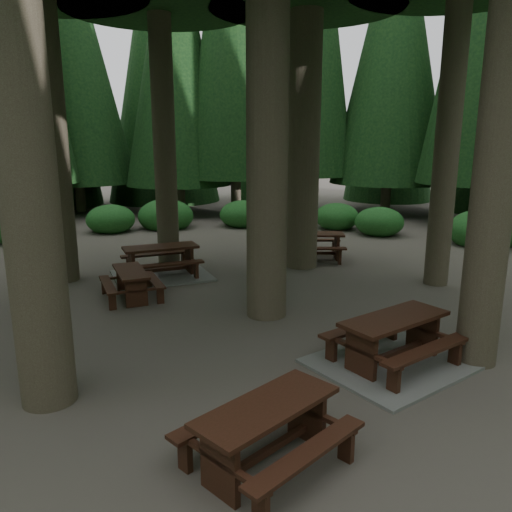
{
  "coord_description": "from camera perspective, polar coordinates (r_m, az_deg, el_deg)",
  "views": [
    {
      "loc": [
        -0.62,
        -9.84,
        3.7
      ],
      "look_at": [
        0.67,
        1.02,
        1.1
      ],
      "focal_mm": 35.0,
      "sensor_mm": 36.0,
      "label": 1
    }
  ],
  "objects": [
    {
      "name": "shrub_ring",
      "position": [
        11.17,
        0.32,
        -3.81
      ],
      "size": [
        23.86,
        24.64,
        1.49
      ],
      "color": "#205E21",
      "rests_on": "ground"
    },
    {
      "name": "picnic_table_b",
      "position": [
        12.05,
        -14.08,
        -2.65
      ],
      "size": [
        1.69,
        1.9,
        0.69
      ],
      "rotation": [
        0.0,
        0.0,
        1.86
      ],
      "color": "#381D10",
      "rests_on": "ground"
    },
    {
      "name": "picnic_table_d",
      "position": [
        15.6,
        6.46,
        1.62
      ],
      "size": [
        2.08,
        1.76,
        0.83
      ],
      "rotation": [
        0.0,
        0.0,
        -0.13
      ],
      "color": "#381D10",
      "rests_on": "ground"
    },
    {
      "name": "picnic_table_e",
      "position": [
        5.99,
        1.27,
        -18.76
      ],
      "size": [
        2.3,
        2.25,
        0.78
      ],
      "rotation": [
        0.0,
        0.0,
        0.67
      ],
      "color": "#381D10",
      "rests_on": "ground"
    },
    {
      "name": "picnic_table_c",
      "position": [
        13.82,
        -10.76,
        -1.12
      ],
      "size": [
        2.99,
        2.69,
        0.85
      ],
      "rotation": [
        0.0,
        0.0,
        0.28
      ],
      "color": "gray",
      "rests_on": "ground"
    },
    {
      "name": "picnic_table_a",
      "position": [
        8.73,
        15.38,
        -10.1
      ],
      "size": [
        3.18,
        3.01,
        0.84
      ],
      "rotation": [
        0.0,
        0.0,
        0.51
      ],
      "color": "gray",
      "rests_on": "ground"
    },
    {
      "name": "ground",
      "position": [
        10.53,
        -3.01,
        -7.22
      ],
      "size": [
        80.0,
        80.0,
        0.0
      ],
      "primitive_type": "plane",
      "color": "#49413B",
      "rests_on": "ground"
    }
  ]
}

